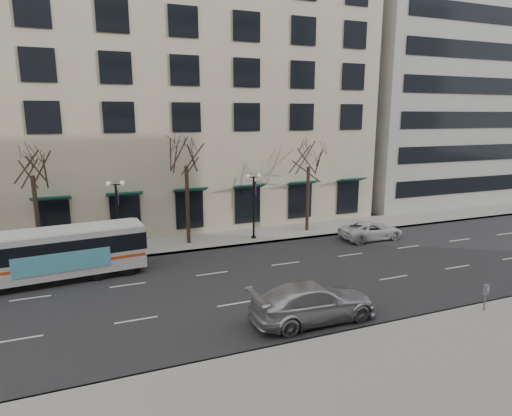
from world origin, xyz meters
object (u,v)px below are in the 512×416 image
city_bus (45,254)px  tree_far_right (309,155)px  silver_car (313,302)px  tree_far_left (31,161)px  pay_station (486,292)px  tree_far_mid (186,153)px  white_pickup (371,230)px  lamp_post_left (118,214)px  lamp_post_right (254,203)px

city_bus → tree_far_right: bearing=7.0°
city_bus → silver_car: size_ratio=1.86×
tree_far_left → pay_station: 27.34m
tree_far_left → tree_far_mid: tree_far_mid is taller
silver_car → white_pickup: 15.00m
tree_far_mid → lamp_post_left: size_ratio=1.64×
tree_far_mid → white_pickup: 15.49m
lamp_post_left → white_pickup: 19.08m
tree_far_right → pay_station: bearing=-86.4°
lamp_post_left → silver_car: size_ratio=0.84×
tree_far_left → lamp_post_right: bearing=-2.3°
city_bus → white_pickup: (23.02, 0.57, -0.97)m
tree_far_left → lamp_post_right: 15.48m
tree_far_mid → white_pickup: (13.70, -3.71, -6.20)m
lamp_post_right → city_bus: 14.85m
tree_far_mid → lamp_post_right: 6.41m
silver_car → lamp_post_left: bearing=29.7°
lamp_post_right → pay_station: 17.14m
lamp_post_right → silver_car: bearing=-99.0°
lamp_post_left → pay_station: size_ratio=3.94×
silver_car → city_bus: bearing=50.7°
tree_far_mid → city_bus: tree_far_mid is taller
tree_far_right → lamp_post_right: 6.11m
tree_far_left → lamp_post_left: size_ratio=1.60×
silver_car → tree_far_left: bearing=41.9°
lamp_post_left → white_pickup: lamp_post_left is taller
lamp_post_left → white_pickup: bearing=-9.5°
tree_far_mid → city_bus: size_ratio=0.74×
tree_far_left → lamp_post_right: (15.01, -0.60, -3.75)m
lamp_post_right → pay_station: size_ratio=3.94×
tree_far_left → city_bus: 6.64m
tree_far_right → pay_station: 17.40m
tree_far_right → pay_station: size_ratio=6.09×
tree_far_left → pay_station: bearing=-38.2°
silver_car → pay_station: silver_car is taller
pay_station → white_pickup: bearing=63.3°
lamp_post_right → white_pickup: 9.50m
tree_far_left → city_bus: (0.68, -4.29, -5.02)m
tree_far_mid → lamp_post_right: bearing=-6.8°
tree_far_mid → white_pickup: bearing=-15.2°
white_pickup → pay_station: pay_station is taller
white_pickup → lamp_post_right: bearing=70.3°
silver_car → tree_far_right: bearing=-27.4°
city_bus → white_pickup: city_bus is taller
lamp_post_right → silver_car: 13.82m
tree_far_right → silver_car: size_ratio=1.31×
pay_station → lamp_post_left: bearing=120.2°
white_pickup → silver_car: bearing=133.8°
tree_far_right → lamp_post_left: tree_far_right is taller
tree_far_left → white_pickup: 24.72m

